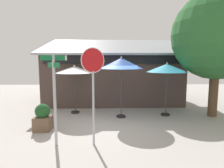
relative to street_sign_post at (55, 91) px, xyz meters
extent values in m
cube|color=#ADA8A0|center=(1.81, 1.97, -1.81)|extent=(28.00, 28.00, 0.10)
cube|color=#473833|center=(2.02, 6.92, -0.20)|extent=(8.39, 4.33, 3.12)
cube|color=#999EA8|center=(2.02, 6.77, 1.93)|extent=(8.89, 4.91, 1.34)
cube|color=black|center=(2.02, 4.70, 1.02)|extent=(7.79, 0.16, 0.44)
cylinder|color=#A8AAB2|center=(0.00, 0.00, -0.31)|extent=(0.09, 0.09, 2.89)
cube|color=#116B38|center=(0.00, 0.00, 1.04)|extent=(0.61, 0.53, 0.16)
cube|color=#116B38|center=(0.00, 0.00, 0.82)|extent=(0.53, 0.61, 0.16)
cube|color=white|center=(0.32, 0.27, 1.04)|extent=(0.07, 0.06, 0.16)
cylinder|color=#A8AAB2|center=(1.21, 0.00, -0.56)|extent=(0.07, 0.07, 2.39)
cylinder|color=white|center=(1.21, 0.00, 0.96)|extent=(0.70, 0.38, 0.79)
cylinder|color=red|center=(1.21, 0.00, 0.96)|extent=(0.66, 0.37, 0.74)
cylinder|color=black|center=(-0.04, 3.82, -1.72)|extent=(0.44, 0.44, 0.08)
cylinder|color=#333335|center=(-0.04, 3.82, -0.68)|extent=(0.05, 0.05, 2.15)
cone|color=white|center=(-0.04, 3.82, 0.52)|extent=(1.99, 1.99, 0.34)
sphere|color=silver|center=(-0.04, 3.82, 0.72)|extent=(0.08, 0.08, 0.08)
cylinder|color=black|center=(2.30, 3.00, -1.72)|extent=(0.44, 0.44, 0.08)
cylinder|color=#333335|center=(2.30, 3.00, -0.56)|extent=(0.05, 0.05, 2.40)
cone|color=#2D56B7|center=(2.30, 3.00, 0.84)|extent=(2.03, 2.03, 0.50)
sphere|color=silver|center=(2.30, 3.00, 1.12)|extent=(0.08, 0.08, 0.08)
cylinder|color=black|center=(4.55, 3.26, -1.72)|extent=(0.44, 0.44, 0.08)
cylinder|color=#333335|center=(4.55, 3.26, -0.65)|extent=(0.05, 0.05, 2.22)
cone|color=#2D99BC|center=(4.55, 3.26, 0.61)|extent=(1.97, 1.97, 0.39)
sphere|color=silver|center=(4.55, 3.26, 0.83)|extent=(0.08, 0.08, 0.08)
cylinder|color=brown|center=(6.82, 3.09, -0.59)|extent=(0.42, 0.42, 2.35)
sphere|color=#28602D|center=(6.82, 3.09, 2.16)|extent=(4.19, 4.19, 4.19)
cube|color=brown|center=(-0.88, 1.35, -1.49)|extent=(0.63, 0.63, 0.54)
sphere|color=#1E4C23|center=(-0.88, 1.35, -0.99)|extent=(0.58, 0.58, 0.58)
camera|label=1|loc=(1.65, -5.83, 0.93)|focal=30.13mm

